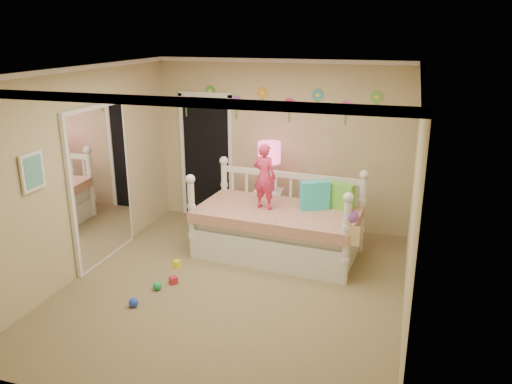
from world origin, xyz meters
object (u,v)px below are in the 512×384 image
(daybed, at_px, (278,213))
(nightstand, at_px, (269,211))
(table_lamp, at_px, (269,158))
(child, at_px, (265,176))

(daybed, height_order, nightstand, daybed)
(nightstand, xyz_separation_m, table_lamp, (0.00, 0.00, 0.84))
(child, bearing_deg, table_lamp, -65.69)
(child, height_order, nightstand, child)
(daybed, bearing_deg, table_lamp, 118.96)
(child, bearing_deg, nightstand, -65.69)
(child, xyz_separation_m, nightstand, (-0.14, 0.75, -0.78))
(daybed, relative_size, child, 2.46)
(daybed, bearing_deg, child, -167.92)
(table_lamp, bearing_deg, child, -79.15)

